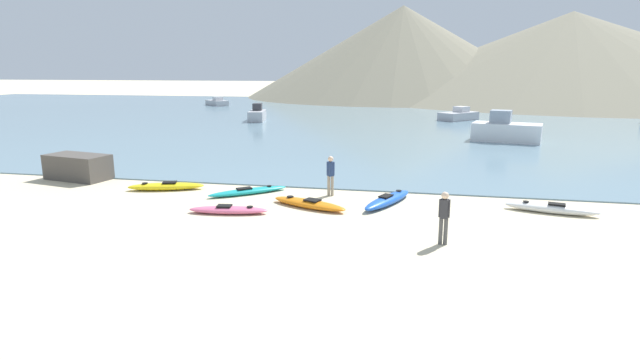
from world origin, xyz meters
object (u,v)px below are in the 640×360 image
(person_near_waterline, at_px, (331,173))
(person_near_foreground, at_px, (444,215))
(moored_boat_3, at_px, (217,102))
(kayak_on_sand_5, at_px, (248,191))
(kayak_on_sand_0, at_px, (388,200))
(moored_boat_1, at_px, (506,131))
(shoreline_rock, at_px, (78,167))
(moored_boat_2, at_px, (459,115))
(kayak_on_sand_3, at_px, (166,186))
(kayak_on_sand_4, at_px, (309,204))
(moored_boat_4, at_px, (257,115))
(kayak_on_sand_2, at_px, (228,210))
(kayak_on_sand_1, at_px, (551,208))

(person_near_waterline, bearing_deg, person_near_foreground, -49.64)
(moored_boat_3, bearing_deg, kayak_on_sand_5, -65.61)
(kayak_on_sand_0, relative_size, moored_boat_1, 0.68)
(person_near_foreground, bearing_deg, moored_boat_3, 119.33)
(kayak_on_sand_0, bearing_deg, person_near_foreground, -65.49)
(shoreline_rock, bearing_deg, moored_boat_2, 58.69)
(moored_boat_2, bearing_deg, person_near_waterline, -102.38)
(kayak_on_sand_3, bearing_deg, kayak_on_sand_4, -12.53)
(kayak_on_sand_5, bearing_deg, kayak_on_sand_4, -26.88)
(kayak_on_sand_5, relative_size, moored_boat_4, 0.77)
(kayak_on_sand_5, height_order, person_near_waterline, person_near_waterline)
(kayak_on_sand_3, distance_m, moored_boat_1, 25.01)
(person_near_waterline, relative_size, moored_boat_4, 0.42)
(kayak_on_sand_2, bearing_deg, moored_boat_4, 106.76)
(moored_boat_2, bearing_deg, kayak_on_sand_2, -106.01)
(kayak_on_sand_2, height_order, moored_boat_4, moored_boat_4)
(moored_boat_2, relative_size, moored_boat_3, 1.08)
(moored_boat_4, height_order, shoreline_rock, moored_boat_4)
(kayak_on_sand_1, bearing_deg, person_near_waterline, 173.88)
(kayak_on_sand_5, height_order, moored_boat_1, moored_boat_1)
(moored_boat_1, bearing_deg, kayak_on_sand_2, -121.03)
(person_near_foreground, relative_size, moored_boat_2, 0.37)
(kayak_on_sand_3, xyz_separation_m, moored_boat_3, (-18.12, 48.33, 0.33))
(kayak_on_sand_1, distance_m, kayak_on_sand_5, 11.97)
(kayak_on_sand_0, height_order, person_near_waterline, person_near_waterline)
(shoreline_rock, bearing_deg, moored_boat_1, 37.96)
(kayak_on_sand_5, relative_size, moored_boat_2, 0.69)
(kayak_on_sand_1, xyz_separation_m, kayak_on_sand_2, (-11.69, -2.46, -0.04))
(kayak_on_sand_3, bearing_deg, shoreline_rock, 167.30)
(kayak_on_sand_1, distance_m, moored_boat_4, 36.11)
(moored_boat_4, bearing_deg, kayak_on_sand_4, -67.95)
(moored_boat_1, bearing_deg, person_near_foreground, -102.67)
(moored_boat_1, distance_m, moored_boat_4, 24.64)
(shoreline_rock, bearing_deg, moored_boat_4, 90.53)
(kayak_on_sand_2, relative_size, moored_boat_3, 0.72)
(moored_boat_2, bearing_deg, kayak_on_sand_5, -107.74)
(kayak_on_sand_0, relative_size, kayak_on_sand_3, 1.03)
(kayak_on_sand_1, distance_m, moored_boat_1, 18.91)
(kayak_on_sand_1, bearing_deg, moored_boat_4, 126.00)
(moored_boat_1, bearing_deg, kayak_on_sand_3, -132.52)
(kayak_on_sand_2, distance_m, moored_boat_4, 33.07)
(kayak_on_sand_0, height_order, kayak_on_sand_1, kayak_on_sand_0)
(person_near_waterline, relative_size, shoreline_rock, 0.55)
(kayak_on_sand_5, xyz_separation_m, shoreline_rock, (-9.01, 1.16, 0.47))
(person_near_foreground, xyz_separation_m, moored_boat_4, (-17.16, 33.49, -0.28))
(person_near_waterline, distance_m, shoreline_rock, 12.52)
(shoreline_rock, bearing_deg, kayak_on_sand_5, -7.36)
(kayak_on_sand_5, distance_m, shoreline_rock, 9.10)
(kayak_on_sand_1, relative_size, moored_boat_3, 0.79)
(kayak_on_sand_5, distance_m, moored_boat_1, 22.61)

